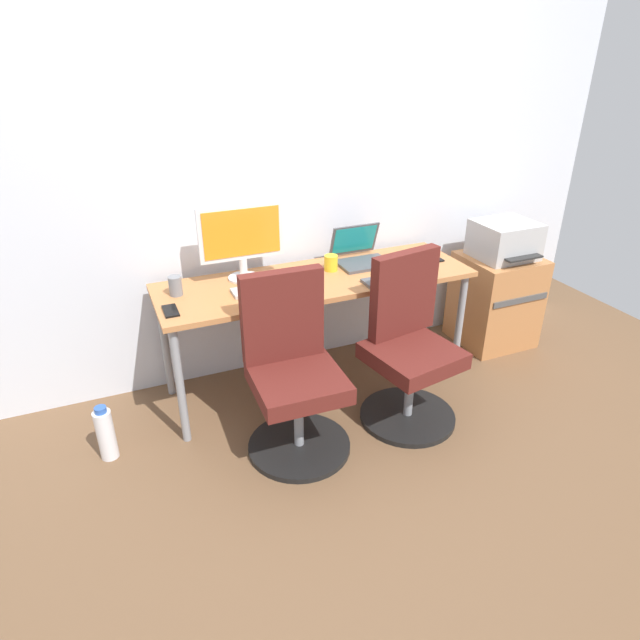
# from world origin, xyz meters

# --- Properties ---
(ground_plane) EXTENTS (5.28, 5.28, 0.00)m
(ground_plane) POSITION_xyz_m (0.00, 0.00, 0.00)
(ground_plane) COLOR brown
(back_wall) EXTENTS (4.40, 0.04, 2.60)m
(back_wall) POSITION_xyz_m (0.00, 0.37, 1.30)
(back_wall) COLOR silver
(back_wall) RESTS_ON ground
(desk) EXTENTS (1.83, 0.58, 0.71)m
(desk) POSITION_xyz_m (0.00, 0.00, 0.65)
(desk) COLOR #B77542
(desk) RESTS_ON ground
(office_chair_left) EXTENTS (0.54, 0.54, 0.94)m
(office_chair_left) POSITION_xyz_m (-0.33, -0.48, 0.42)
(office_chair_left) COLOR black
(office_chair_left) RESTS_ON ground
(office_chair_right) EXTENTS (0.54, 0.54, 0.94)m
(office_chair_right) POSITION_xyz_m (0.34, -0.48, 0.42)
(office_chair_right) COLOR black
(office_chair_right) RESTS_ON ground
(side_cabinet) EXTENTS (0.49, 0.47, 0.63)m
(side_cabinet) POSITION_xyz_m (1.36, 0.02, 0.32)
(side_cabinet) COLOR #B77542
(side_cabinet) RESTS_ON ground
(printer) EXTENTS (0.38, 0.40, 0.24)m
(printer) POSITION_xyz_m (1.36, 0.02, 0.75)
(printer) COLOR #B7B7B7
(printer) RESTS_ON side_cabinet
(water_bottle_on_floor) EXTENTS (0.09, 0.09, 0.31)m
(water_bottle_on_floor) POSITION_xyz_m (-1.26, -0.22, 0.15)
(water_bottle_on_floor) COLOR white
(water_bottle_on_floor) RESTS_ON ground
(desktop_monitor) EXTENTS (0.48, 0.18, 0.43)m
(desktop_monitor) POSITION_xyz_m (-0.39, 0.15, 0.96)
(desktop_monitor) COLOR silver
(desktop_monitor) RESTS_ON desk
(open_laptop) EXTENTS (0.31, 0.29, 0.22)m
(open_laptop) POSITION_xyz_m (0.34, 0.13, 0.77)
(open_laptop) COLOR #4C4C51
(open_laptop) RESTS_ON desk
(keyboard_by_monitor) EXTENTS (0.34, 0.12, 0.02)m
(keyboard_by_monitor) POSITION_xyz_m (-0.34, -0.05, 0.72)
(keyboard_by_monitor) COLOR #B7B7B7
(keyboard_by_monitor) RESTS_ON desk
(keyboard_by_laptop) EXTENTS (0.34, 0.12, 0.02)m
(keyboard_by_laptop) POSITION_xyz_m (0.37, -0.21, 0.72)
(keyboard_by_laptop) COLOR #515156
(keyboard_by_laptop) RESTS_ON desk
(mouse_by_monitor) EXTENTS (0.06, 0.10, 0.03)m
(mouse_by_monitor) POSITION_xyz_m (-0.18, -0.22, 0.73)
(mouse_by_monitor) COLOR #B7B7B7
(mouse_by_monitor) RESTS_ON desk
(mouse_by_laptop) EXTENTS (0.06, 0.10, 0.03)m
(mouse_by_laptop) POSITION_xyz_m (-0.27, -0.22, 0.73)
(mouse_by_laptop) COLOR #2D2D2D
(mouse_by_laptop) RESTS_ON desk
(coffee_mug) EXTENTS (0.08, 0.08, 0.09)m
(coffee_mug) POSITION_xyz_m (0.12, 0.07, 0.76)
(coffee_mug) COLOR yellow
(coffee_mug) RESTS_ON desk
(pen_cup) EXTENTS (0.07, 0.07, 0.10)m
(pen_cup) POSITION_xyz_m (-0.78, 0.07, 0.77)
(pen_cup) COLOR slate
(pen_cup) RESTS_ON desk
(phone_near_laptop) EXTENTS (0.07, 0.14, 0.01)m
(phone_near_laptop) POSITION_xyz_m (-0.85, -0.12, 0.72)
(phone_near_laptop) COLOR black
(phone_near_laptop) RESTS_ON desk
(phone_near_monitor) EXTENTS (0.07, 0.14, 0.01)m
(phone_near_monitor) POSITION_xyz_m (0.79, 0.00, 0.72)
(phone_near_monitor) COLOR black
(phone_near_monitor) RESTS_ON desk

